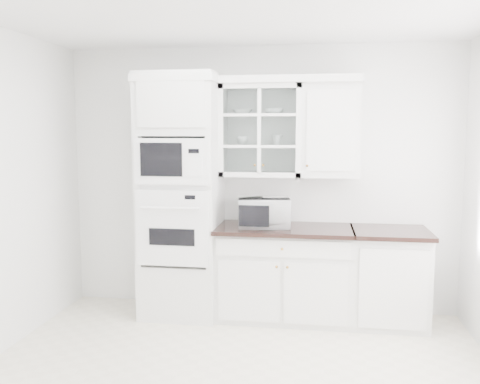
# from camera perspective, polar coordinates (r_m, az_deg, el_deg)

# --- Properties ---
(room_shell) EXTENTS (4.00, 3.50, 2.70)m
(room_shell) POSITION_cam_1_polar(r_m,az_deg,el_deg) (3.91, 0.08, 5.88)
(room_shell) COLOR white
(room_shell) RESTS_ON ground
(oven_column) EXTENTS (0.76, 0.68, 2.40)m
(oven_column) POSITION_cam_1_polar(r_m,az_deg,el_deg) (5.08, -6.64, -0.50)
(oven_column) COLOR white
(oven_column) RESTS_ON ground
(base_cabinet_run) EXTENTS (1.32, 0.67, 0.92)m
(base_cabinet_run) POSITION_cam_1_polar(r_m,az_deg,el_deg) (5.09, 4.97, -8.95)
(base_cabinet_run) COLOR white
(base_cabinet_run) RESTS_ON ground
(extra_base_cabinet) EXTENTS (0.72, 0.67, 0.92)m
(extra_base_cabinet) POSITION_cam_1_polar(r_m,az_deg,el_deg) (5.13, 16.34, -9.08)
(extra_base_cabinet) COLOR white
(extra_base_cabinet) RESTS_ON ground
(upper_cabinet_glass) EXTENTS (0.80, 0.33, 0.90)m
(upper_cabinet_glass) POSITION_cam_1_polar(r_m,az_deg,el_deg) (5.05, 2.39, 6.89)
(upper_cabinet_glass) COLOR white
(upper_cabinet_glass) RESTS_ON room_shell
(upper_cabinet_solid) EXTENTS (0.55, 0.33, 0.90)m
(upper_cabinet_solid) POSITION_cam_1_polar(r_m,az_deg,el_deg) (5.03, 10.12, 6.79)
(upper_cabinet_solid) COLOR white
(upper_cabinet_solid) RESTS_ON room_shell
(crown_molding) EXTENTS (2.14, 0.38, 0.07)m
(crown_molding) POSITION_cam_1_polar(r_m,az_deg,el_deg) (5.07, 1.18, 12.39)
(crown_molding) COLOR white
(crown_molding) RESTS_ON room_shell
(countertop_microwave) EXTENTS (0.55, 0.48, 0.29)m
(countertop_microwave) POSITION_cam_1_polar(r_m,az_deg,el_deg) (4.94, 2.68, -2.28)
(countertop_microwave) COLOR white
(countertop_microwave) RESTS_ON base_cabinet_run
(bowl_a) EXTENTS (0.23, 0.23, 0.05)m
(bowl_a) POSITION_cam_1_polar(r_m,az_deg,el_deg) (5.06, 0.27, 8.98)
(bowl_a) COLOR white
(bowl_a) RESTS_ON upper_cabinet_glass
(bowl_b) EXTENTS (0.22, 0.22, 0.06)m
(bowl_b) POSITION_cam_1_polar(r_m,az_deg,el_deg) (5.04, 3.84, 9.03)
(bowl_b) COLOR white
(bowl_b) RESTS_ON upper_cabinet_glass
(cup_a) EXTENTS (0.13, 0.13, 0.08)m
(cup_a) POSITION_cam_1_polar(r_m,az_deg,el_deg) (5.09, 0.26, 5.79)
(cup_a) COLOR white
(cup_a) RESTS_ON upper_cabinet_glass
(cup_b) EXTENTS (0.13, 0.13, 0.10)m
(cup_b) POSITION_cam_1_polar(r_m,az_deg,el_deg) (5.04, 4.22, 5.87)
(cup_b) COLOR white
(cup_b) RESTS_ON upper_cabinet_glass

